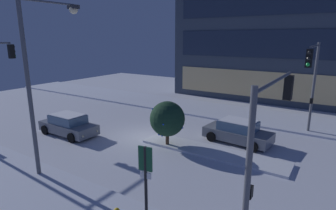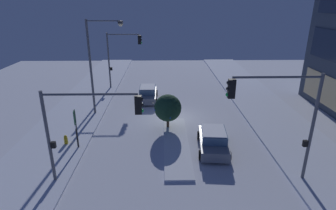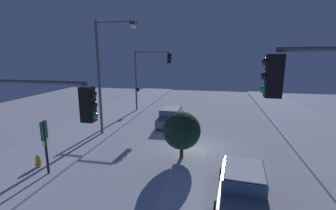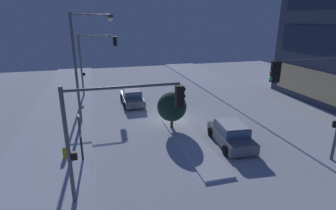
{
  "view_description": "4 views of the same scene",
  "coord_description": "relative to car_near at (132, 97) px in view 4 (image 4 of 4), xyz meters",
  "views": [
    {
      "loc": [
        11.1,
        -14.18,
        6.7
      ],
      "look_at": [
        2.06,
        -0.3,
        2.64
      ],
      "focal_mm": 29.33,
      "sensor_mm": 36.0,
      "label": 1
    },
    {
      "loc": [
        22.77,
        -0.93,
        9.8
      ],
      "look_at": [
        1.08,
        -0.5,
        1.66
      ],
      "focal_mm": 29.43,
      "sensor_mm": 36.0,
      "label": 2
    },
    {
      "loc": [
        15.18,
        1.31,
        6.1
      ],
      "look_at": [
        0.02,
        -1.79,
        2.83
      ],
      "focal_mm": 25.41,
      "sensor_mm": 36.0,
      "label": 3
    },
    {
      "loc": [
        20.27,
        -5.82,
        8.12
      ],
      "look_at": [
        3.57,
        -1.22,
        2.45
      ],
      "focal_mm": 28.58,
      "sensor_mm": 36.0,
      "label": 4
    }
  ],
  "objects": [
    {
      "name": "decorated_tree_median",
      "position": [
        7.06,
        2.0,
        1.1
      ],
      "size": [
        2.2,
        2.2,
        2.91
      ],
      "color": "#473323",
      "rests_on": "ground"
    },
    {
      "name": "fire_hydrant",
      "position": [
        9.77,
        -5.45,
        -0.32
      ],
      "size": [
        0.48,
        0.26,
        0.81
      ],
      "color": "gold",
      "rests_on": "ground"
    },
    {
      "name": "median_strip",
      "position": [
        9.83,
        2.56,
        -0.64
      ],
      "size": [
        9.0,
        1.8,
        0.14
      ],
      "primitive_type": "cube",
      "color": "silver",
      "rests_on": "ground"
    },
    {
      "name": "traffic_light_corner_near_left",
      "position": [
        -4.35,
        -3.23,
        3.73
      ],
      "size": [
        0.32,
        4.05,
        6.55
      ],
      "rotation": [
        0.0,
        0.0,
        1.57
      ],
      "color": "#565960",
      "rests_on": "ground"
    },
    {
      "name": "street_lamp_arched",
      "position": [
        3.82,
        -3.91,
        4.76
      ],
      "size": [
        0.56,
        3.16,
        8.49
      ],
      "rotation": [
        0.0,
        0.0,
        1.56
      ],
      "color": "#565960",
      "rests_on": "ground"
    },
    {
      "name": "ground",
      "position": [
        4.9,
        2.54,
        -0.71
      ],
      "size": [
        52.0,
        52.0,
        0.0
      ],
      "primitive_type": "plane",
      "color": "silver"
    },
    {
      "name": "parking_info_sign",
      "position": [
        10.31,
        -4.42,
        1.16
      ],
      "size": [
        0.55,
        0.15,
        2.91
      ],
      "rotation": [
        0.0,
        0.0,
        1.73
      ],
      "color": "black",
      "rests_on": "ground"
    },
    {
      "name": "curb_strip_far",
      "position": [
        4.9,
        11.56,
        -0.64
      ],
      "size": [
        52.0,
        5.2,
        0.14
      ],
      "primitive_type": "cube",
      "color": "silver",
      "rests_on": "ground"
    },
    {
      "name": "car_far",
      "position": [
        10.54,
        5.12,
        0.0
      ],
      "size": [
        4.52,
        2.38,
        1.49
      ],
      "rotation": [
        0.0,
        0.0,
        3.05
      ],
      "color": "slate",
      "rests_on": "ground"
    },
    {
      "name": "curb_strip_near",
      "position": [
        4.9,
        -6.49,
        -0.64
      ],
      "size": [
        52.0,
        5.2,
        0.14
      ],
      "primitive_type": "cube",
      "color": "silver",
      "rests_on": "ground"
    },
    {
      "name": "car_near",
      "position": [
        0.0,
        0.0,
        0.0
      ],
      "size": [
        4.5,
        2.02,
        1.49
      ],
      "rotation": [
        0.0,
        0.0,
        -0.0
      ],
      "color": "slate",
      "rests_on": "ground"
    },
    {
      "name": "traffic_light_corner_near_right",
      "position": [
        14.1,
        -2.52,
        3.16
      ],
      "size": [
        0.32,
        5.37,
        5.52
      ],
      "rotation": [
        0.0,
        0.0,
        1.57
      ],
      "color": "#565960",
      "rests_on": "ground"
    },
    {
      "name": "traffic_light_corner_far_right",
      "position": [
        14.21,
        7.89,
        3.71
      ],
      "size": [
        0.32,
        5.0,
        6.42
      ],
      "rotation": [
        0.0,
        0.0,
        -1.57
      ],
      "color": "#565960",
      "rests_on": "ground"
    }
  ]
}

